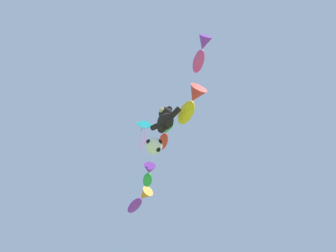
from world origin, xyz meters
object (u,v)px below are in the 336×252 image
fish_kite_goldfin (191,104)px  fish_kite_violet (140,200)px  fish_kite_emerald (148,175)px  soccer_ball_kite (154,146)px  fish_kite_crimson (165,135)px  fish_kite_magenta (201,52)px  teddy_bear_kite (165,119)px  diamond_kite (144,127)px

fish_kite_goldfin → fish_kite_violet: fish_kite_violet is taller
fish_kite_goldfin → fish_kite_emerald: (-5.06, 2.28, -0.01)m
soccer_ball_kite → fish_kite_emerald: fish_kite_emerald is taller
fish_kite_crimson → fish_kite_violet: fish_kite_crimson is taller
fish_kite_magenta → fish_kite_crimson: (-4.72, 2.76, 0.08)m
fish_kite_goldfin → fish_kite_emerald: 5.55m
teddy_bear_kite → fish_kite_crimson: 3.00m
teddy_bear_kite → fish_kite_magenta: bearing=-18.2°
fish_kite_goldfin → fish_kite_crimson: bearing=158.4°
fish_kite_crimson → teddy_bear_kite: bearing=-49.5°
fish_kite_crimson → fish_kite_goldfin: bearing=-21.6°
fish_kite_emerald → soccer_ball_kite: bearing=-42.6°
soccer_ball_kite → fish_kite_violet: 7.04m
soccer_ball_kite → fish_kite_violet: size_ratio=0.35×
fish_kite_emerald → diamond_kite: bearing=-55.5°
fish_kite_magenta → fish_kite_violet: fish_kite_magenta is taller
fish_kite_violet → diamond_kite: size_ratio=0.81×
fish_kite_magenta → fish_kite_emerald: bearing=150.7°
teddy_bear_kite → diamond_kite: size_ratio=0.62×
fish_kite_magenta → diamond_kite: diamond_kite is taller
soccer_ball_kite → fish_kite_crimson: (-0.60, 1.51, 3.49)m
teddy_bear_kite → fish_kite_emerald: bearing=142.6°
teddy_bear_kite → fish_kite_goldfin: bearing=26.0°
teddy_bear_kite → fish_kite_magenta: (3.27, -1.07, 1.93)m
fish_kite_magenta → fish_kite_crimson: 5.47m
teddy_bear_kite → fish_kite_goldfin: 1.82m
diamond_kite → fish_kite_crimson: bearing=57.7°
soccer_ball_kite → fish_kite_goldfin: 3.39m
fish_kite_magenta → fish_kite_emerald: size_ratio=1.11×
fish_kite_violet → diamond_kite: 5.35m
fish_kite_violet → fish_kite_emerald: bearing=-34.2°
fish_kite_crimson → fish_kite_emerald: size_ratio=1.12×
teddy_bear_kite → fish_kite_violet: size_ratio=0.76×
fish_kite_emerald → fish_kite_violet: fish_kite_violet is taller
soccer_ball_kite → fish_kite_emerald: size_ratio=0.51×
fish_kite_goldfin → fish_kite_crimson: fish_kite_crimson is taller
fish_kite_goldfin → diamond_kite: bearing=-178.7°
soccer_ball_kite → diamond_kite: size_ratio=0.28×
fish_kite_goldfin → fish_kite_violet: bearing=152.7°
fish_kite_goldfin → teddy_bear_kite: bearing=-154.0°
fish_kite_magenta → teddy_bear_kite: bearing=161.8°
soccer_ball_kite → fish_kite_magenta: size_ratio=0.46×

